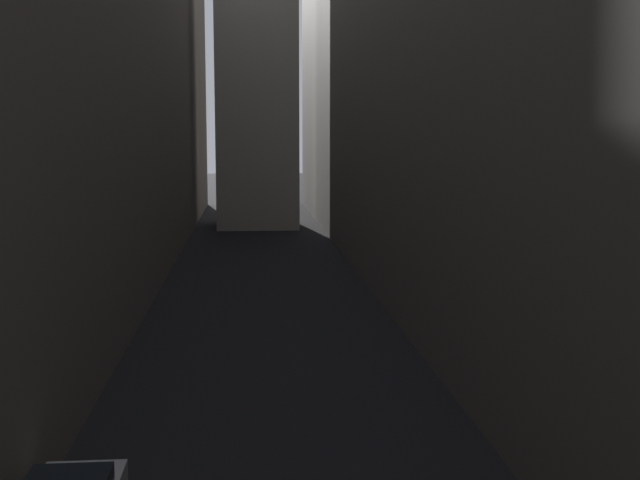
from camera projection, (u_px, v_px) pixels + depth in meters
name	position (u px, v px, depth m)	size (l,w,h in m)	color
ground_plane	(266.00, 297.00, 41.82)	(264.00, 264.00, 0.00)	black
building_block_left	(8.00, 65.00, 41.27)	(14.16, 108.00, 23.07)	#60594F
building_block_right	(495.00, 41.00, 43.18)	(13.01, 108.00, 25.80)	#60594F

